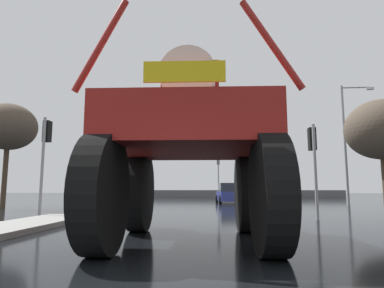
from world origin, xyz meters
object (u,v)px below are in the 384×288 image
traffic_signal_near_right (313,150)px  streetlight_far_left (103,150)px  sedan_ahead (230,194)px  streetlight_far_right (347,137)px  oversize_sprayer (190,147)px  traffic_signal_far_right (218,167)px  traffic_signal_far_left (247,171)px  bare_tree_right (382,130)px  traffic_signal_near_left (46,144)px  bare_tree_left (8,127)px

traffic_signal_near_right → streetlight_far_left: bearing=132.9°
sedan_ahead → streetlight_far_right: streetlight_far_right is taller
oversize_sprayer → streetlight_far_right: size_ratio=0.63×
traffic_signal_near_right → traffic_signal_far_right: 17.79m
traffic_signal_near_right → traffic_signal_far_left: (-0.86, 17.47, 0.12)m
oversize_sprayer → traffic_signal_far_right: 22.65m
oversize_sprayer → traffic_signal_far_right: (0.76, 22.62, 1.02)m
traffic_signal_far_right → bare_tree_right: bearing=-45.7°
traffic_signal_near_left → traffic_signal_far_right: 18.75m
sedan_ahead → bare_tree_left: (-13.07, -7.69, 3.94)m
streetlight_far_right → bare_tree_left: (-21.36, -5.76, -0.09)m
traffic_signal_near_left → bare_tree_left: bearing=133.2°
streetlight_far_right → streetlight_far_left: bearing=173.4°
traffic_signal_near_left → traffic_signal_far_left: bearing=61.8°
oversize_sprayer → traffic_signal_far_left: (3.27, 22.63, 0.61)m
sedan_ahead → streetlight_far_right: (8.29, -1.93, 4.03)m
sedan_ahead → bare_tree_right: (8.78, -5.83, 3.83)m
oversize_sprayer → streetlight_far_left: size_ratio=0.72×
bare_tree_left → traffic_signal_near_right: bearing=-20.2°
traffic_signal_near_right → bare_tree_left: (-15.63, 5.76, 2.14)m
traffic_signal_near_right → traffic_signal_far_left: 17.49m
oversize_sprayer → streetlight_far_right: 19.57m
streetlight_far_left → oversize_sprayer: bearing=-65.6°
traffic_signal_near_right → traffic_signal_near_left: bearing=-180.0°
traffic_signal_near_left → bare_tree_right: size_ratio=0.61×
traffic_signal_far_left → bare_tree_right: size_ratio=0.57×
streetlight_far_left → bare_tree_left: (-2.95, -7.89, 0.45)m
streetlight_far_left → streetlight_far_right: bearing=-6.6°
traffic_signal_near_right → streetlight_far_right: bearing=63.6°
bare_tree_left → bare_tree_right: (21.85, 1.86, -0.11)m
streetlight_far_left → bare_tree_right: streetlight_far_left is taller
bare_tree_left → bare_tree_right: bearing=4.9°
traffic_signal_near_left → streetlight_far_right: size_ratio=0.46×
streetlight_far_right → bare_tree_left: bearing=-164.9°
traffic_signal_far_left → bare_tree_left: bearing=-141.6°
traffic_signal_near_right → streetlight_far_right: (5.73, 11.52, 2.23)m
streetlight_far_right → sedan_ahead: bearing=166.9°
traffic_signal_near_left → traffic_signal_near_right: bearing=0.0°
streetlight_far_left → traffic_signal_near_left: bearing=-79.8°
traffic_signal_far_right → bare_tree_right: 13.83m
traffic_signal_far_right → streetlight_far_right: (9.11, -5.94, 1.70)m
sedan_ahead → streetlight_far_left: streetlight_far_left is taller
traffic_signal_near_left → bare_tree_right: bare_tree_right is taller
traffic_signal_near_right → traffic_signal_far_right: size_ratio=0.82×
traffic_signal_near_right → streetlight_far_left: 18.70m
bare_tree_right → oversize_sprayer: bearing=-129.0°
bare_tree_left → streetlight_far_right: bearing=15.1°
traffic_signal_far_left → traffic_signal_far_right: (-2.52, -0.01, 0.41)m
streetlight_far_right → traffic_signal_near_right: bearing=-116.4°
traffic_signal_far_left → bare_tree_right: (7.08, -9.85, 1.91)m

